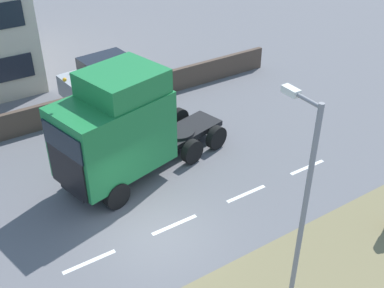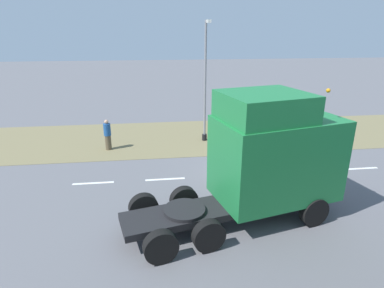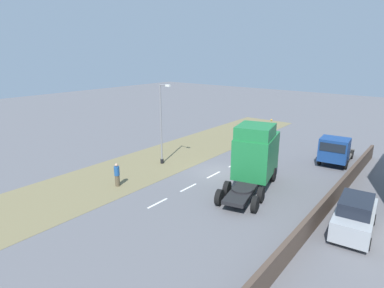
# 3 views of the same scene
# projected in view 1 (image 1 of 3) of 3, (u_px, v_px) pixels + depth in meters

# --- Properties ---
(ground_plane) EXTENTS (120.00, 120.00, 0.00)m
(ground_plane) POSITION_uv_depth(u_px,v_px,m) (157.00, 232.00, 16.58)
(ground_plane) COLOR slate
(ground_plane) RESTS_ON ground
(lane_markings) EXTENTS (0.16, 14.60, 0.00)m
(lane_markings) POSITION_uv_depth(u_px,v_px,m) (175.00, 225.00, 16.89)
(lane_markings) COLOR white
(lane_markings) RESTS_ON ground
(boundary_wall) EXTENTS (0.25, 24.00, 1.22)m
(boundary_wall) POSITION_uv_depth(u_px,v_px,m) (63.00, 111.00, 22.60)
(boundary_wall) COLOR #4C3D33
(boundary_wall) RESTS_ON ground
(lorry_cab) EXTENTS (4.15, 7.83, 4.70)m
(lorry_cab) POSITION_uv_depth(u_px,v_px,m) (119.00, 129.00, 17.93)
(lorry_cab) COLOR black
(lorry_cab) RESTS_ON ground
(parked_car) EXTENTS (2.27, 4.55, 2.03)m
(parked_car) POSITION_uv_depth(u_px,v_px,m) (104.00, 76.00, 24.99)
(parked_car) COLOR #9EA3A8
(parked_car) RESTS_ON ground
(lamp_post) EXTENTS (1.26, 0.29, 6.95)m
(lamp_post) POSITION_uv_depth(u_px,v_px,m) (297.00, 234.00, 11.82)
(lamp_post) COLOR black
(lamp_post) RESTS_ON ground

